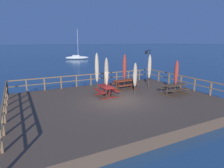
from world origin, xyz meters
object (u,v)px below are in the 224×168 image
picnic_table_front_right (125,82)px  sailboat_distant (77,57)px  picnic_table_back_right (175,87)px  lamp_post_hooked (148,60)px  patio_umbrella_tall_front (125,67)px  patio_umbrella_short_mid (135,75)px  patio_umbrella_tall_back_right (107,72)px  patio_umbrella_tall_mid_left (97,68)px  patio_umbrella_tall_mid_right (176,73)px  picnic_table_back_left (106,89)px  patio_umbrella_short_front (149,67)px

picnic_table_front_right → sailboat_distant: size_ratio=0.26×
picnic_table_back_right → lamp_post_hooked: bearing=75.3°
picnic_table_back_right → patio_umbrella_tall_front: bearing=129.7°
picnic_table_back_right → patio_umbrella_short_mid: 3.34m
patio_umbrella_tall_back_right → patio_umbrella_tall_mid_left: size_ratio=0.91×
patio_umbrella_tall_mid_left → lamp_post_hooked: 6.96m
picnic_table_front_right → patio_umbrella_tall_mid_right: bearing=-50.7°
picnic_table_back_left → patio_umbrella_tall_back_right: 1.28m
picnic_table_back_right → picnic_table_back_left: (-4.99, 1.90, -0.01)m
patio_umbrella_tall_back_right → sailboat_distant: sailboat_distant is taller
picnic_table_back_right → lamp_post_hooked: lamp_post_hooked is taller
patio_umbrella_short_front → lamp_post_hooked: 3.22m
patio_umbrella_tall_mid_left → sailboat_distant: sailboat_distant is taller
patio_umbrella_tall_back_right → lamp_post_hooked: bearing=27.4°
patio_umbrella_tall_back_right → patio_umbrella_short_mid: bearing=-22.6°
patio_umbrella_short_front → picnic_table_back_left: bearing=-171.8°
patio_umbrella_tall_back_right → patio_umbrella_tall_mid_left: patio_umbrella_tall_mid_left is taller
patio_umbrella_tall_mid_right → sailboat_distant: size_ratio=0.34×
picnic_table_back_right → picnic_table_front_right: same height
sailboat_distant → patio_umbrella_tall_mid_right: bearing=-95.5°
picnic_table_back_right → patio_umbrella_short_mid: bearing=160.9°
patio_umbrella_short_front → patio_umbrella_short_mid: 2.92m
patio_umbrella_short_front → sailboat_distant: 35.89m
patio_umbrella_tall_mid_right → patio_umbrella_tall_front: patio_umbrella_tall_front is taller
patio_umbrella_tall_back_right → patio_umbrella_tall_front: 2.67m
picnic_table_front_right → picnic_table_back_right: bearing=-51.4°
patio_umbrella_tall_back_right → sailboat_distant: bearing=76.5°
picnic_table_back_left → patio_umbrella_tall_mid_right: (5.05, -1.90, 1.12)m
picnic_table_back_left → patio_umbrella_tall_front: bearing=28.8°
patio_umbrella_short_front → patio_umbrella_short_mid: (-2.49, -1.50, -0.28)m
picnic_table_back_left → patio_umbrella_tall_mid_left: bearing=104.5°
patio_umbrella_tall_mid_right → patio_umbrella_short_front: (-0.58, 2.54, 0.19)m
picnic_table_front_right → patio_umbrella_tall_mid_left: patio_umbrella_tall_mid_left is taller
picnic_table_front_right → patio_umbrella_tall_mid_left: (-2.67, -0.27, 1.45)m
picnic_table_back_right → patio_umbrella_tall_mid_left: 6.21m
picnic_table_front_right → patio_umbrella_tall_front: (-0.06, -0.05, 1.34)m
patio_umbrella_tall_front → patio_umbrella_tall_mid_left: bearing=-175.2°
patio_umbrella_tall_back_right → patio_umbrella_short_front: patio_umbrella_short_front is taller
patio_umbrella_short_front → sailboat_distant: sailboat_distant is taller
picnic_table_back_right → patio_umbrella_short_front: (-0.52, 2.54, 1.30)m
patio_umbrella_tall_back_right → patio_umbrella_short_mid: 2.14m
picnic_table_front_right → patio_umbrella_short_mid: (-0.42, -2.20, 1.02)m
patio_umbrella_short_front → lamp_post_hooked: bearing=54.3°
picnic_table_back_left → patio_umbrella_short_mid: patio_umbrella_short_mid is taller
picnic_table_back_right → lamp_post_hooked: size_ratio=0.65×
picnic_table_front_right → patio_umbrella_tall_mid_right: 4.34m
patio_umbrella_tall_front → lamp_post_hooked: 4.46m
patio_umbrella_tall_front → patio_umbrella_short_mid: 2.20m
patio_umbrella_tall_mid_right → picnic_table_front_right: bearing=129.3°
patio_umbrella_tall_back_right → picnic_table_front_right: bearing=30.1°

